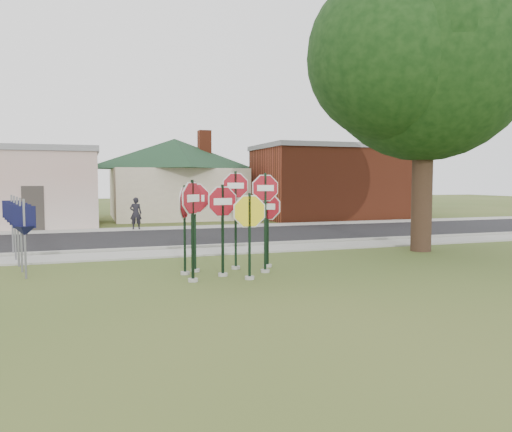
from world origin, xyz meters
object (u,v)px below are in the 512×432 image
object	(u,v)px
oak_tree	(425,54)
pedestrian	(136,213)
stop_sign_left	(192,216)
stop_sign_yellow	(249,225)
stop_sign_center	(223,217)

from	to	relation	value
oak_tree	pedestrian	bearing A→B (deg)	129.85
stop_sign_left	pedestrian	bearing A→B (deg)	90.74
stop_sign_left	stop_sign_yellow	bearing A→B (deg)	-7.03
stop_sign_center	oak_tree	distance (m)	9.61
stop_sign_center	stop_sign_yellow	size ratio (longest dim) A/B	1.09
pedestrian	stop_sign_yellow	bearing A→B (deg)	104.31
stop_sign_center	pedestrian	distance (m)	12.83
stop_sign_center	stop_sign_left	world-z (taller)	stop_sign_left
stop_sign_left	pedestrian	size ratio (longest dim) A/B	1.64
stop_sign_center	stop_sign_left	size ratio (longest dim) A/B	0.95
stop_sign_yellow	stop_sign_left	bearing A→B (deg)	172.97
oak_tree	pedestrian	distance (m)	14.92
stop_sign_yellow	stop_sign_center	bearing A→B (deg)	130.09
stop_sign_center	oak_tree	world-z (taller)	oak_tree
pedestrian	oak_tree	bearing A→B (deg)	137.51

